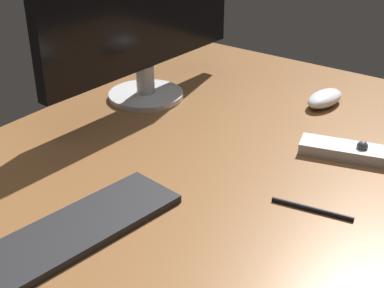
# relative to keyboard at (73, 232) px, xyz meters

# --- Properties ---
(desk) EXTENTS (1.40, 0.84, 0.02)m
(desk) POSITION_rel_keyboard_xyz_m (0.25, -0.01, -0.02)
(desk) COLOR brown
(desk) RESTS_ON ground
(keyboard) EXTENTS (0.37, 0.16, 0.01)m
(keyboard) POSITION_rel_keyboard_xyz_m (0.00, 0.00, 0.00)
(keyboard) COLOR black
(keyboard) RESTS_ON desk
(computer_mouse) EXTENTS (0.12, 0.07, 0.03)m
(computer_mouse) POSITION_rel_keyboard_xyz_m (0.69, -0.11, 0.01)
(computer_mouse) COLOR silver
(computer_mouse) RESTS_ON desk
(media_remote) EXTENTS (0.10, 0.19, 0.04)m
(media_remote) POSITION_rel_keyboard_xyz_m (0.49, -0.25, 0.01)
(media_remote) COLOR #B7B7BC
(media_remote) RESTS_ON desk
(pen) EXTENTS (0.03, 0.14, 0.01)m
(pen) POSITION_rel_keyboard_xyz_m (0.28, -0.27, -0.00)
(pen) COLOR black
(pen) RESTS_ON desk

